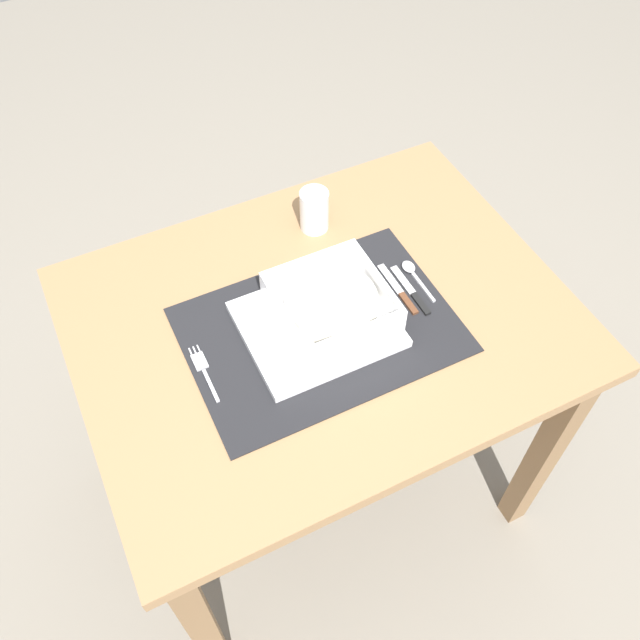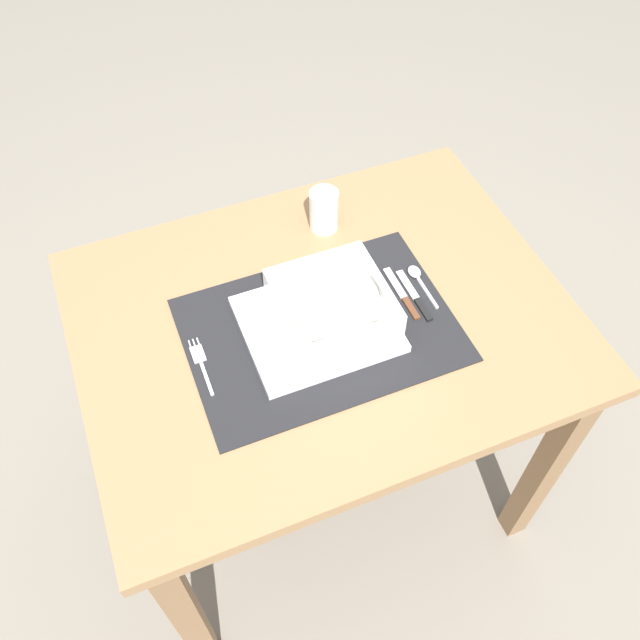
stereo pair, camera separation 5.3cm
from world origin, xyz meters
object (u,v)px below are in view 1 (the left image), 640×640
object	(u,v)px
fork	(203,369)
spoon	(411,271)
drinking_glass	(314,212)
dining_table	(322,349)
porridge_bowl	(331,304)
bread_knife	(400,292)
butter_knife	(413,293)

from	to	relation	value
fork	spoon	xyz separation A→B (m)	(0.44, 0.04, 0.00)
drinking_glass	spoon	bearing A→B (deg)	-60.50
dining_table	fork	world-z (taller)	fork
porridge_bowl	fork	xyz separation A→B (m)	(-0.25, -0.01, -0.03)
dining_table	bread_knife	size ratio (longest dim) A/B	6.74
fork	butter_knife	xyz separation A→B (m)	(0.42, -0.01, 0.00)
dining_table	butter_knife	world-z (taller)	butter_knife
porridge_bowl	spoon	bearing A→B (deg)	8.24
spoon	butter_knife	bearing A→B (deg)	-120.81
spoon	drinking_glass	distance (m)	0.23
porridge_bowl	bread_knife	size ratio (longest dim) A/B	1.46
fork	bread_knife	bearing A→B (deg)	0.43
drinking_glass	dining_table	bearing A→B (deg)	-112.19
porridge_bowl	spoon	size ratio (longest dim) A/B	1.77
butter_knife	bread_knife	distance (m)	0.02
butter_knife	fork	bearing A→B (deg)	177.24
fork	butter_knife	size ratio (longest dim) A/B	0.96
bread_knife	drinking_glass	xyz separation A→B (m)	(-0.07, 0.24, 0.03)
fork	drinking_glass	xyz separation A→B (m)	(0.33, 0.24, 0.03)
fork	butter_knife	distance (m)	0.42
fork	dining_table	bearing A→B (deg)	4.69
butter_knife	dining_table	bearing A→B (deg)	168.99
fork	bread_knife	size ratio (longest dim) A/B	0.93
dining_table	butter_knife	xyz separation A→B (m)	(0.18, -0.03, 0.12)
bread_knife	spoon	bearing A→B (deg)	34.92
spoon	butter_knife	size ratio (longest dim) A/B	0.85
dining_table	butter_knife	distance (m)	0.21
porridge_bowl	butter_knife	world-z (taller)	porridge_bowl
butter_knife	bread_knife	xyz separation A→B (m)	(-0.02, 0.01, 0.00)
dining_table	butter_knife	bearing A→B (deg)	-9.99
bread_knife	porridge_bowl	bearing A→B (deg)	174.57
porridge_bowl	drinking_glass	bearing A→B (deg)	71.54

